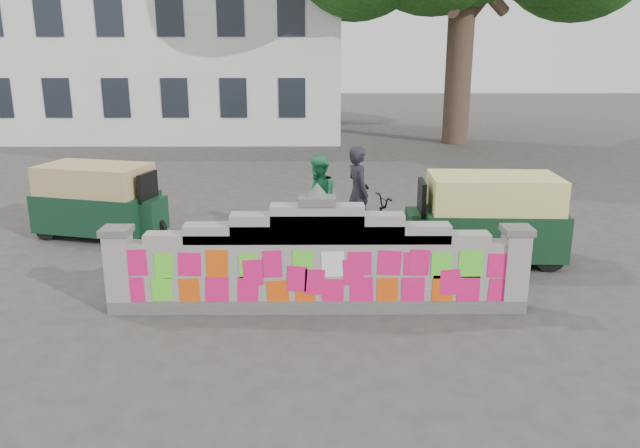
% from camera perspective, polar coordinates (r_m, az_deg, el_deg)
% --- Properties ---
extents(ground, '(100.00, 100.00, 0.00)m').
position_cam_1_polar(ground, '(9.80, -0.24, -7.79)').
color(ground, '#383533').
rests_on(ground, ground).
extents(parapet_wall, '(6.48, 0.44, 2.01)m').
position_cam_1_polar(parapet_wall, '(9.52, -0.25, -3.66)').
color(parapet_wall, '#4C4C49').
rests_on(parapet_wall, ground).
extents(building, '(16.00, 10.00, 8.90)m').
position_cam_1_polar(building, '(31.75, -13.57, 15.44)').
color(building, silver).
rests_on(building, ground).
extents(cyclist_bike, '(2.21, 1.37, 1.10)m').
position_cam_1_polar(cyclist_bike, '(12.43, 3.45, -0.02)').
color(cyclist_bike, black).
rests_on(cyclist_bike, ground).
extents(cyclist_rider, '(0.64, 0.79, 1.86)m').
position_cam_1_polar(cyclist_rider, '(12.34, 3.48, 1.69)').
color(cyclist_rider, black).
rests_on(cyclist_rider, ground).
extents(pedestrian, '(0.82, 0.98, 1.81)m').
position_cam_1_polar(pedestrian, '(12.99, -0.13, 2.32)').
color(pedestrian, '#29975C').
rests_on(pedestrian, ground).
extents(rickshaw_left, '(2.91, 1.90, 1.56)m').
position_cam_1_polar(rickshaw_left, '(14.14, -19.53, 2.11)').
color(rickshaw_left, '#10321E').
rests_on(rickshaw_left, ground).
extents(rickshaw_right, '(3.02, 1.50, 1.65)m').
position_cam_1_polar(rickshaw_right, '(12.17, 15.08, 0.62)').
color(rickshaw_right, '#10311A').
rests_on(rickshaw_right, ground).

